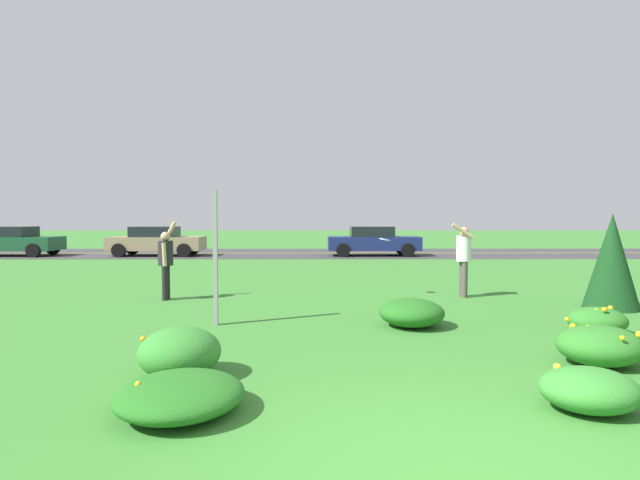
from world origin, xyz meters
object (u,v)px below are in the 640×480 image
person_catcher_white_shirt (463,255)px  person_thrower_dark_shirt (166,259)px  frisbee_pale_blue (385,240)px  car_dark_green_leftmost (11,241)px  sign_post_near_path (215,258)px  car_navy_center_right (373,241)px  car_tan_center_left (157,241)px

person_catcher_white_shirt → person_thrower_dark_shirt: bearing=-177.3°
person_catcher_white_shirt → frisbee_pale_blue: (-1.85, 0.16, 0.36)m
person_thrower_dark_shirt → car_dark_green_leftmost: (-11.58, 13.32, -0.19)m
sign_post_near_path → car_dark_green_leftmost: sign_post_near_path is taller
frisbee_pale_blue → car_dark_green_leftmost: size_ratio=0.06×
person_catcher_white_shirt → car_navy_center_right: person_catcher_white_shirt is taller
person_thrower_dark_shirt → frisbee_pale_blue: size_ratio=6.95×
person_catcher_white_shirt → frisbee_pale_blue: bearing=174.9°
person_catcher_white_shirt → car_dark_green_leftmost: bearing=144.9°
car_dark_green_leftmost → car_navy_center_right: (17.85, 0.00, 0.00)m
person_thrower_dark_shirt → car_dark_green_leftmost: size_ratio=0.40×
car_dark_green_leftmost → person_catcher_white_shirt: bearing=-35.1°
car_dark_green_leftmost → car_tan_center_left: 7.15m
person_thrower_dark_shirt → person_catcher_white_shirt: 6.93m
sign_post_near_path → frisbee_pale_blue: bearing=43.5°
person_catcher_white_shirt → car_tan_center_left: bearing=131.2°
frisbee_pale_blue → car_navy_center_right: 12.89m
sign_post_near_path → person_thrower_dark_shirt: sign_post_near_path is taller
person_catcher_white_shirt → car_dark_green_leftmost: 22.60m
frisbee_pale_blue → car_navy_center_right: size_ratio=0.06×
sign_post_near_path → person_catcher_white_shirt: sign_post_near_path is taller
sign_post_near_path → car_navy_center_right: (4.59, 16.04, -0.44)m
frisbee_pale_blue → car_navy_center_right: car_navy_center_right is taller
person_thrower_dark_shirt → person_catcher_white_shirt: bearing=2.7°
car_tan_center_left → person_thrower_dark_shirt: bearing=-71.6°
person_catcher_white_shirt → car_tan_center_left: (-11.35, 12.98, -0.26)m
person_thrower_dark_shirt → car_tan_center_left: (-4.43, 13.32, -0.19)m
frisbee_pale_blue → car_tan_center_left: bearing=126.5°
sign_post_near_path → car_dark_green_leftmost: size_ratio=0.52×
car_dark_green_leftmost → person_thrower_dark_shirt: bearing=-49.0°
person_catcher_white_shirt → car_navy_center_right: (-0.65, 12.98, -0.26)m
frisbee_pale_blue → car_dark_green_leftmost: bearing=142.4°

